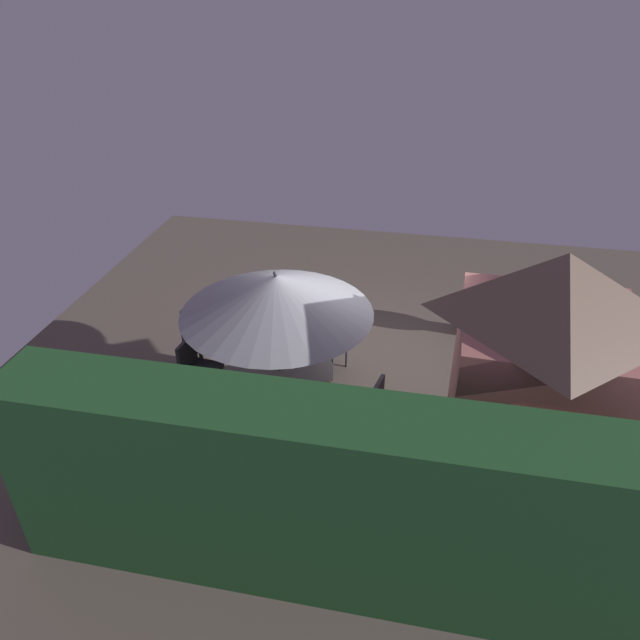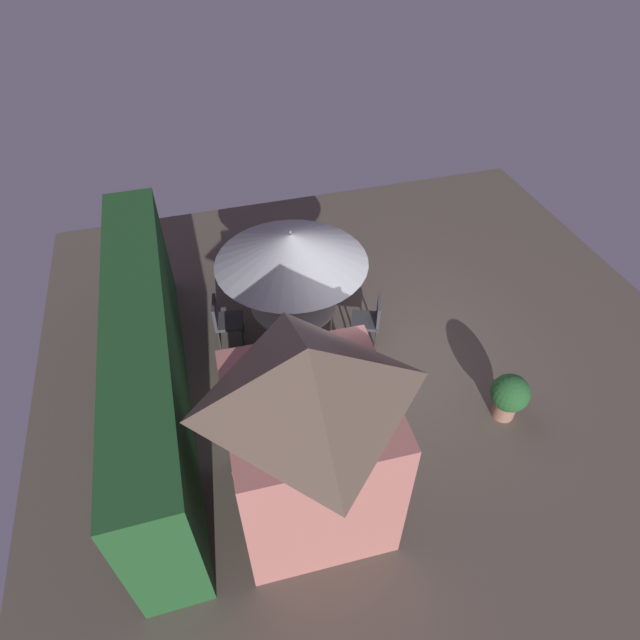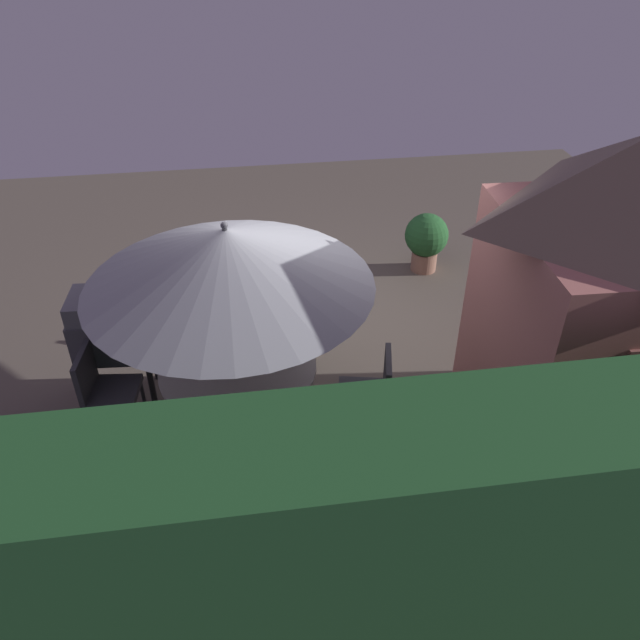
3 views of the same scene
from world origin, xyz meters
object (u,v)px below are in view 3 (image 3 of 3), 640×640
(bbq_grill, at_px, (111,327))
(chair_toward_hedge, at_px, (279,308))
(chair_far_side, at_px, (373,390))
(potted_plant_by_shed, at_px, (426,239))
(patio_table, at_px, (238,370))
(patio_umbrella, at_px, (227,258))
(chair_toward_house, at_px, (102,387))
(garden_shed, at_px, (611,301))
(chair_near_shed, at_px, (222,485))

(bbq_grill, bearing_deg, chair_toward_hedge, -160.67)
(chair_far_side, xyz_separation_m, potted_plant_by_shed, (-1.34, -2.89, -0.06))
(patio_table, height_order, chair_far_side, chair_far_side)
(patio_umbrella, bearing_deg, chair_toward_house, -6.78)
(patio_umbrella, height_order, chair_toward_hedge, patio_umbrella)
(patio_table, relative_size, patio_umbrella, 0.59)
(garden_shed, distance_m, bbq_grill, 4.47)
(patio_table, xyz_separation_m, chair_toward_hedge, (-0.48, -1.21, -0.17))
(chair_near_shed, bearing_deg, chair_toward_house, -51.00)
(chair_toward_hedge, bearing_deg, patio_umbrella, 68.37)
(chair_near_shed, bearing_deg, chair_far_side, -146.63)
(garden_shed, xyz_separation_m, patio_table, (3.09, -0.54, -0.81))
(chair_toward_house, bearing_deg, patio_umbrella, 173.22)
(garden_shed, bearing_deg, patio_umbrella, -9.92)
(garden_shed, height_order, chair_toward_house, garden_shed)
(chair_near_shed, xyz_separation_m, chair_far_side, (-1.38, -0.91, 0.00))
(patio_umbrella, height_order, potted_plant_by_shed, patio_umbrella)
(bbq_grill, xyz_separation_m, chair_toward_hedge, (-1.65, -0.58, -0.33))
(patio_table, height_order, potted_plant_by_shed, potted_plant_by_shed)
(patio_table, relative_size, chair_toward_hedge, 1.58)
(bbq_grill, bearing_deg, potted_plant_by_shed, -151.66)
(potted_plant_by_shed, bearing_deg, chair_toward_hedge, 34.62)
(patio_umbrella, relative_size, bbq_grill, 2.01)
(garden_shed, bearing_deg, chair_toward_hedge, -33.78)
(chair_toward_hedge, xyz_separation_m, chair_toward_house, (1.73, 1.06, 0.00))
(chair_toward_hedge, bearing_deg, patio_table, 68.37)
(garden_shed, distance_m, patio_table, 3.25)
(chair_far_side, bearing_deg, patio_umbrella, -12.21)
(chair_far_side, bearing_deg, chair_near_shed, 33.37)
(chair_far_side, distance_m, potted_plant_by_shed, 3.19)
(patio_table, xyz_separation_m, patio_umbrella, (-0.00, -0.00, 1.17))
(bbq_grill, height_order, potted_plant_by_shed, bbq_grill)
(patio_table, bearing_deg, chair_near_shed, 81.12)
(garden_shed, bearing_deg, chair_near_shed, 10.84)
(patio_umbrella, xyz_separation_m, chair_toward_hedge, (-0.48, -1.21, -1.34))
(garden_shed, distance_m, chair_toward_hedge, 3.30)
(chair_toward_house, bearing_deg, garden_shed, 170.98)
(patio_umbrella, xyz_separation_m, chair_near_shed, (0.18, 1.17, -1.34))
(chair_toward_house, bearing_deg, potted_plant_by_shed, -146.77)
(chair_toward_hedge, bearing_deg, chair_toward_house, 31.52)
(chair_near_shed, height_order, chair_toward_hedge, same)
(bbq_grill, relative_size, chair_toward_hedge, 1.33)
(potted_plant_by_shed, bearing_deg, chair_near_shed, 54.36)
(chair_toward_house, bearing_deg, chair_far_side, 170.54)
(chair_near_shed, distance_m, chair_far_side, 1.65)
(chair_far_side, distance_m, chair_toward_house, 2.48)
(chair_far_side, xyz_separation_m, chair_toward_house, (2.45, -0.41, 0.00))
(patio_table, bearing_deg, bbq_grill, -28.22)
(patio_umbrella, relative_size, chair_near_shed, 2.68)
(patio_umbrella, bearing_deg, bbq_grill, -28.22)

